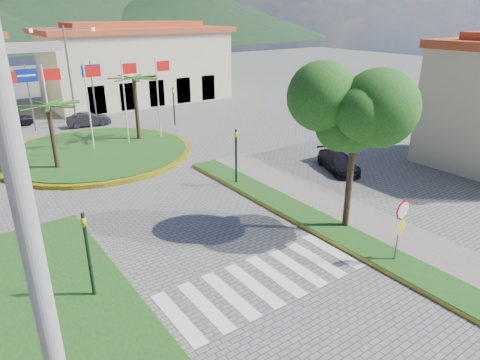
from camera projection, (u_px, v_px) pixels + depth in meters
ground at (348, 347)px, 12.32m from camera, size 160.00×160.00×0.00m
sidewalk_right at (411, 252)px, 17.05m from camera, size 4.00×28.00×0.15m
verge_right at (392, 261)px, 16.40m from camera, size 1.60×28.00×0.18m
median_left at (58, 319)px, 13.29m from camera, size 5.00×14.00×0.18m
crosswalk at (262, 281)px, 15.34m from camera, size 8.00×3.00×0.01m
roundabout_island at (97, 152)px, 28.88m from camera, size 12.70×12.70×6.00m
stop_sign at (401, 221)px, 15.80m from camera, size 0.80×0.11×2.65m
deciduous_tree at (356, 114)px, 17.17m from camera, size 3.60×3.60×6.80m
utility_pole at (48, 326)px, 6.60m from camera, size 0.32×0.32×9.00m
traffic_light_left at (88, 248)px, 13.70m from camera, size 0.15×0.18×3.20m
traffic_light_right at (236, 152)px, 23.11m from camera, size 0.15×0.18×3.20m
traffic_light_far at (174, 103)px, 35.59m from camera, size 0.18×0.15×3.20m
direction_sign_west at (28, 87)px, 33.34m from camera, size 1.60×0.14×5.20m
direction_sign_east at (92, 81)px, 36.05m from camera, size 1.60×0.14×5.20m
street_lamp_centre at (69, 73)px, 33.88m from camera, size 4.80×0.16×8.00m
building_right at (137, 63)px, 45.02m from camera, size 19.08×9.54×8.05m
hill_far_east at (187, 11)px, 148.97m from camera, size 120.00×120.00×18.00m
car_dark_a at (9, 119)px, 35.49m from camera, size 4.03×2.11×1.31m
car_dark_b at (89, 119)px, 35.86m from camera, size 3.64×1.71×1.15m
car_side_right at (338, 162)px, 25.83m from camera, size 2.80×4.02×1.08m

